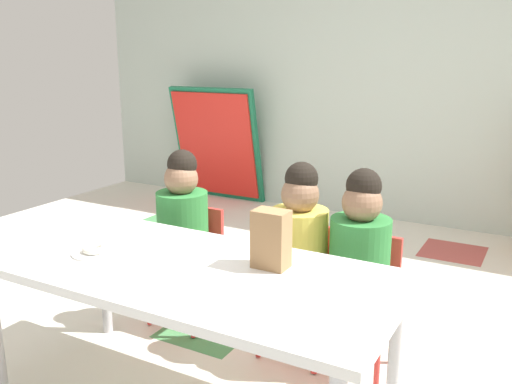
% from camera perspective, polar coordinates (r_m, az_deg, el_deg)
% --- Properties ---
extents(ground_plane, '(6.30, 4.84, 0.02)m').
position_cam_1_polar(ground_plane, '(2.75, 3.24, -16.34)').
color(ground_plane, silver).
extents(back_wall, '(6.30, 0.10, 2.64)m').
position_cam_1_polar(back_wall, '(4.67, 16.87, 12.79)').
color(back_wall, '#B2C1B7').
rests_on(back_wall, ground_plane).
extents(craft_table, '(1.63, 0.74, 0.61)m').
position_cam_1_polar(craft_table, '(2.12, -7.34, -8.89)').
color(craft_table, white).
rests_on(craft_table, ground_plane).
extents(seated_child_near_camera, '(0.34, 0.34, 0.92)m').
position_cam_1_polar(seated_child_near_camera, '(2.83, -7.51, -3.04)').
color(seated_child_near_camera, red).
rests_on(seated_child_near_camera, ground_plane).
extents(seated_child_middle_seat, '(0.32, 0.31, 0.92)m').
position_cam_1_polar(seated_child_middle_seat, '(2.51, 4.57, -5.20)').
color(seated_child_middle_seat, red).
rests_on(seated_child_middle_seat, ground_plane).
extents(seated_child_far_right, '(0.34, 0.34, 0.92)m').
position_cam_1_polar(seated_child_far_right, '(2.42, 10.75, -6.21)').
color(seated_child_far_right, red).
rests_on(seated_child_far_right, ground_plane).
extents(folded_activity_table, '(0.90, 0.29, 1.09)m').
position_cam_1_polar(folded_activity_table, '(5.28, -4.12, 4.94)').
color(folded_activity_table, '#19724C').
rests_on(folded_activity_table, ground_plane).
extents(paper_bag_brown, '(0.13, 0.09, 0.22)m').
position_cam_1_polar(paper_bag_brown, '(2.03, 1.57, -4.90)').
color(paper_bag_brown, '#9E754C').
rests_on(paper_bag_brown, craft_table).
extents(paper_plate_near_edge, '(0.18, 0.18, 0.01)m').
position_cam_1_polar(paper_plate_near_edge, '(2.29, -16.35, -6.07)').
color(paper_plate_near_edge, white).
rests_on(paper_plate_near_edge, craft_table).
extents(donut_powdered_on_plate, '(0.10, 0.10, 0.03)m').
position_cam_1_polar(donut_powdered_on_plate, '(2.29, -16.38, -5.67)').
color(donut_powdered_on_plate, white).
rests_on(donut_powdered_on_plate, craft_table).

